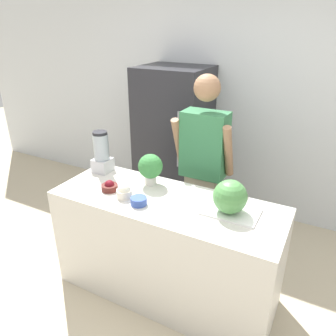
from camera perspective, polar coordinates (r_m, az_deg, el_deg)
name	(u,v)px	position (r m, az deg, el deg)	size (l,w,h in m)	color
ground_plane	(146,317)	(2.82, -3.83, -24.54)	(14.00, 14.00, 0.00)	beige
wall_back	(237,102)	(3.78, 11.89, 11.26)	(8.00, 0.06, 2.60)	silver
counter_island	(166,248)	(2.72, -0.34, -13.72)	(1.77, 0.66, 0.89)	beige
refrigerator	(174,142)	(3.78, 0.98, 4.54)	(0.75, 0.67, 1.68)	#232328
person	(203,168)	(2.98, 6.15, -0.05)	(0.53, 0.27, 1.73)	gray
cutting_board	(231,212)	(2.36, 10.90, -7.48)	(0.39, 0.26, 0.01)	white
watermelon	(230,197)	(2.28, 10.75, -4.94)	(0.24, 0.24, 0.24)	#4C8C47
bowl_cherries	(110,187)	(2.63, -10.14, -3.19)	(0.13, 0.13, 0.09)	#511E19
bowl_cream	(124,192)	(2.50, -7.63, -4.11)	(0.12, 0.12, 0.12)	beige
bowl_small_blue	(139,201)	(2.41, -5.12, -5.74)	(0.12, 0.12, 0.06)	#334C9E
blender	(102,153)	(2.92, -11.49, 2.56)	(0.15, 0.15, 0.37)	#B7B7BC
potted_plant	(150,167)	(2.64, -3.08, 0.12)	(0.20, 0.20, 0.26)	beige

